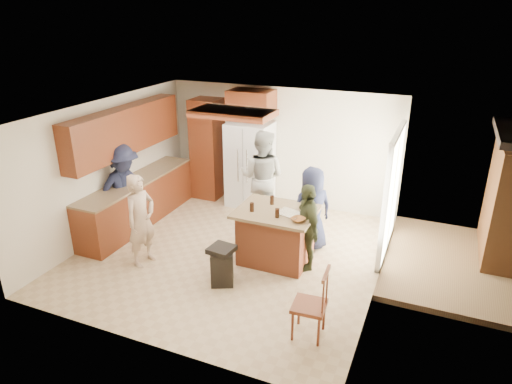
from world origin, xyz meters
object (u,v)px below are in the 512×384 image
at_px(person_behind_left, 262,177).
at_px(trash_bin, 222,265).
at_px(spindle_chair, 311,306).
at_px(person_front_left, 141,220).
at_px(refrigerator, 250,165).
at_px(kitchen_island, 276,235).
at_px(person_behind_right, 312,209).
at_px(person_counter, 124,190).
at_px(person_side_right, 307,227).

height_order(person_behind_left, trash_bin, person_behind_left).
bearing_deg(spindle_chair, person_front_left, 167.27).
xyz_separation_m(refrigerator, kitchen_island, (1.35, -2.03, -0.43)).
relative_size(person_behind_right, spindle_chair, 1.52).
distance_m(person_behind_left, kitchen_island, 1.62).
distance_m(person_counter, trash_bin, 2.66).
relative_size(kitchen_island, spindle_chair, 1.29).
height_order(person_side_right, refrigerator, refrigerator).
bearing_deg(kitchen_island, person_side_right, -0.34).
bearing_deg(refrigerator, person_counter, -127.65).
xyz_separation_m(person_side_right, spindle_chair, (0.56, -1.61, -0.28)).
relative_size(person_side_right, person_counter, 0.85).
height_order(refrigerator, kitchen_island, refrigerator).
bearing_deg(spindle_chair, refrigerator, 123.71).
bearing_deg(person_side_right, person_counter, -123.47).
height_order(kitchen_island, spindle_chair, spindle_chair).
bearing_deg(refrigerator, person_front_left, -102.51).
bearing_deg(spindle_chair, person_side_right, 109.04).
xyz_separation_m(person_behind_left, spindle_chair, (1.88, -2.96, -0.48)).
bearing_deg(person_side_right, refrigerator, -172.04).
xyz_separation_m(person_counter, spindle_chair, (4.06, -1.54, -0.41)).
bearing_deg(refrigerator, person_behind_right, -38.11).
relative_size(person_behind_left, spindle_chair, 1.88).
height_order(person_front_left, spindle_chair, person_front_left).
height_order(trash_bin, spindle_chair, spindle_chair).
bearing_deg(person_behind_left, trash_bin, 93.00).
bearing_deg(person_behind_right, person_front_left, -9.07).
bearing_deg(person_front_left, person_behind_left, -18.02).
xyz_separation_m(person_side_right, trash_bin, (-1.05, -0.96, -0.41)).
bearing_deg(person_behind_left, kitchen_island, 116.83).
bearing_deg(person_front_left, person_behind_right, -47.03).
bearing_deg(spindle_chair, person_behind_right, 106.41).
bearing_deg(person_counter, kitchen_island, -68.08).
bearing_deg(refrigerator, kitchen_island, -56.39).
relative_size(person_counter, spindle_chair, 1.73).
bearing_deg(person_front_left, trash_bin, -81.57).
relative_size(person_behind_left, kitchen_island, 1.46).
height_order(refrigerator, trash_bin, refrigerator).
bearing_deg(person_front_left, spindle_chair, -92.59).
bearing_deg(person_counter, person_behind_left, -36.56).
xyz_separation_m(refrigerator, trash_bin, (0.83, -2.99, -0.58)).
height_order(person_behind_right, trash_bin, person_behind_right).
height_order(person_side_right, person_counter, person_counter).
relative_size(person_behind_left, person_side_right, 1.28).
xyz_separation_m(person_behind_left, trash_bin, (0.27, -2.31, -0.61)).
height_order(person_behind_left, person_counter, person_behind_left).
bearing_deg(person_behind_right, trash_bin, 17.79).
distance_m(refrigerator, kitchen_island, 2.47).
relative_size(person_behind_left, trash_bin, 2.96).
bearing_deg(person_behind_right, person_side_right, 57.64).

